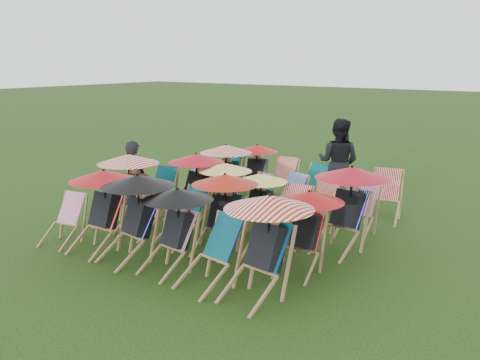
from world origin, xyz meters
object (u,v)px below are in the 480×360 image
Objects in this scene: deckchair_0 at (63,220)px; person_rear at (338,162)px; person_left at (134,179)px; deckchair_5 at (261,245)px; deckchair_29 at (384,196)px.

deckchair_0 is 0.45× the size of person_rear.
person_left is (-0.22, 1.94, 0.37)m from deckchair_0.
person_rear is at bearing 51.27° from deckchair_0.
deckchair_5 is (4.07, 0.14, 0.33)m from deckchair_0.
deckchair_5 is 1.41× the size of deckchair_29.
person_left is 4.46m from person_rear.
person_rear is at bearing 144.99° from deckchair_29.
deckchair_29 is 5.11m from person_left.
deckchair_29 is at bearing -160.85° from person_left.
deckchair_29 is 0.65× the size of person_left.
person_rear reaches higher than person_left.
deckchair_0 is 6.20m from deckchair_29.
deckchair_5 is at bearing 97.05° from person_rear.
deckchair_29 is at bearing 149.68° from person_rear.
deckchair_0 is 5.94m from person_rear.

